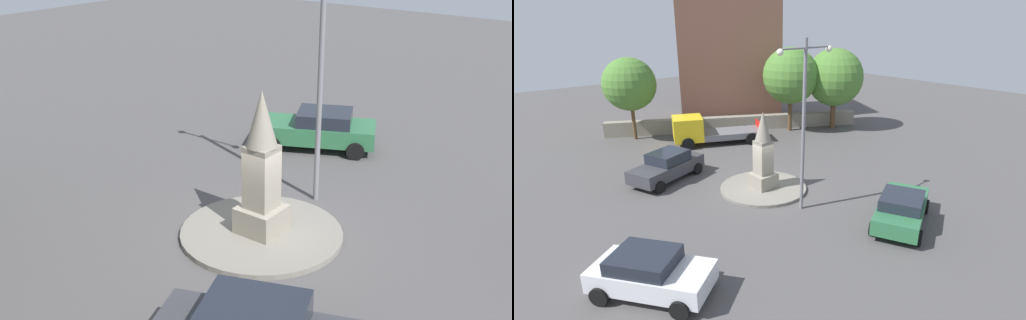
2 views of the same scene
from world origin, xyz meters
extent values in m
plane|color=#4F4C4C|center=(0.00, 0.00, 0.00)|extent=(80.00, 80.00, 0.00)
cylinder|color=gray|center=(0.00, 0.00, 0.08)|extent=(4.49, 4.49, 0.15)
cube|color=gray|center=(0.00, 0.00, 0.52)|extent=(1.15, 1.15, 0.73)
cube|color=gray|center=(0.00, 0.00, 1.77)|extent=(0.76, 0.76, 1.76)
cone|color=gray|center=(0.00, 0.00, 3.40)|extent=(0.84, 0.84, 1.51)
cylinder|color=slate|center=(-0.01, 2.84, 3.87)|extent=(0.16, 0.16, 7.73)
cube|color=#1E232D|center=(3.11, -4.45, 1.30)|extent=(2.41, 2.22, 0.56)
cylinder|color=black|center=(1.55, -4.10, 0.32)|extent=(0.68, 0.44, 0.64)
cube|color=#2D6B42|center=(-2.36, 6.65, 0.65)|extent=(4.70, 3.49, 0.67)
cube|color=#1E232D|center=(-2.10, 6.77, 1.22)|extent=(2.49, 2.35, 0.47)
cylinder|color=black|center=(-3.35, 5.18, 0.32)|extent=(0.67, 0.47, 0.64)
cylinder|color=black|center=(-4.12, 6.83, 0.32)|extent=(0.67, 0.47, 0.64)
cylinder|color=black|center=(-0.60, 6.47, 0.32)|extent=(0.67, 0.47, 0.64)
cylinder|color=black|center=(-1.38, 8.12, 0.32)|extent=(0.67, 0.47, 0.64)
camera|label=1|loc=(8.82, -11.96, 8.37)|focal=42.98mm
camera|label=2|loc=(11.91, 14.96, 8.58)|focal=28.00mm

